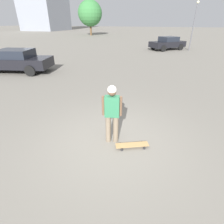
# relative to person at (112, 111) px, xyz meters

# --- Properties ---
(ground_plane) EXTENTS (220.00, 220.00, 0.00)m
(ground_plane) POSITION_rel_person_xyz_m (0.00, 0.00, -0.98)
(ground_plane) COLOR gray
(person) EXTENTS (0.29, 0.51, 1.68)m
(person) POSITION_rel_person_xyz_m (0.00, 0.00, 0.00)
(person) COLOR #7A6B56
(person) RESTS_ON ground_plane
(skateboard) EXTENTS (0.57, 0.91, 0.09)m
(skateboard) POSITION_rel_person_xyz_m (0.09, 0.61, -0.91)
(skateboard) COLOR tan
(skateboard) RESTS_ON ground_plane
(car_parked_near) EXTENTS (2.92, 4.89, 1.46)m
(car_parked_near) POSITION_rel_person_xyz_m (-5.29, -8.47, -0.22)
(car_parked_near) COLOR black
(car_parked_near) RESTS_ON ground_plane
(car_parked_far) EXTENTS (4.17, 4.21, 1.46)m
(car_parked_far) POSITION_rel_person_xyz_m (-18.92, 0.61, -0.22)
(car_parked_far) COLOR black
(car_parked_far) RESTS_ON ground_plane
(tree_distant) EXTENTS (5.43, 5.43, 7.30)m
(tree_distant) POSITION_rel_person_xyz_m (-37.49, -17.64, 3.60)
(tree_distant) COLOR brown
(tree_distant) RESTS_ON ground_plane
(lamp_post) EXTENTS (0.28, 0.28, 4.94)m
(lamp_post) POSITION_rel_person_xyz_m (-19.25, 3.07, 1.97)
(lamp_post) COLOR #59595E
(lamp_post) RESTS_ON ground_plane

